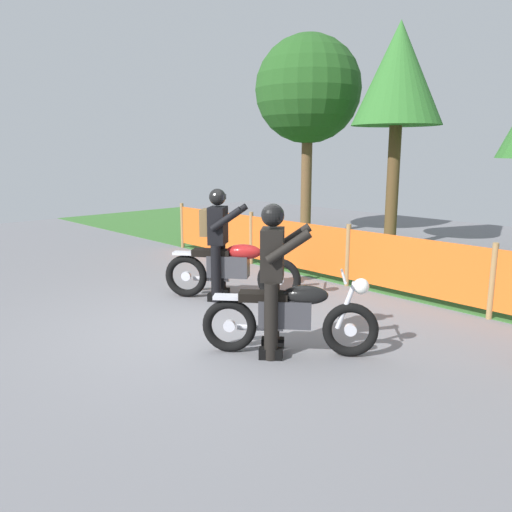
# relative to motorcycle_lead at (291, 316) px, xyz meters

# --- Properties ---
(ground) EXTENTS (24.00, 24.00, 0.02)m
(ground) POSITION_rel_motorcycle_lead_xyz_m (-1.34, -0.00, -0.46)
(ground) COLOR slate
(grass_verge) EXTENTS (24.00, 5.09, 0.01)m
(grass_verge) POSITION_rel_motorcycle_lead_xyz_m (-1.34, 5.40, -0.45)
(grass_verge) COLOR #386B2D
(grass_verge) RESTS_ON ground
(barrier_fence) EXTENTS (9.57, 0.08, 1.05)m
(barrier_fence) POSITION_rel_motorcycle_lead_xyz_m (-1.34, 2.85, 0.09)
(barrier_fence) COLOR #997547
(barrier_fence) RESTS_ON ground
(tree_leftmost) EXTENTS (2.70, 2.70, 5.13)m
(tree_leftmost) POSITION_rel_motorcycle_lead_xyz_m (-5.25, 6.28, 3.30)
(tree_leftmost) COLOR brown
(tree_leftmost) RESTS_ON ground
(tree_near_left) EXTENTS (2.00, 2.00, 5.02)m
(tree_near_left) POSITION_rel_motorcycle_lead_xyz_m (-2.72, 6.37, 3.40)
(tree_near_left) COLOR brown
(tree_near_left) RESTS_ON ground
(motorcycle_lead) EXTENTS (1.55, 1.36, 0.93)m
(motorcycle_lead) POSITION_rel_motorcycle_lead_xyz_m (0.00, 0.00, 0.00)
(motorcycle_lead) COLOR black
(motorcycle_lead) RESTS_ON ground
(motorcycle_trailing) EXTENTS (1.76, 1.36, 1.00)m
(motorcycle_trailing) POSITION_rel_motorcycle_lead_xyz_m (-2.07, 0.95, 0.04)
(motorcycle_trailing) COLOR black
(motorcycle_trailing) RESTS_ON ground
(rider_lead) EXTENTS (0.73, 0.73, 1.69)m
(rider_lead) POSITION_rel_motorcycle_lead_xyz_m (-0.14, -0.13, 0.47)
(rider_lead) COLOR black
(rider_lead) RESTS_ON ground
(rider_trailing) EXTENTS (0.78, 0.73, 1.69)m
(rider_trailing) POSITION_rel_motorcycle_lead_xyz_m (-2.25, 0.81, 0.50)
(rider_trailing) COLOR black
(rider_trailing) RESTS_ON ground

